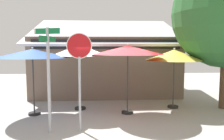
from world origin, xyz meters
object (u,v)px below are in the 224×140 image
Objects in this scene: street_sign_post at (48,70)px; patio_umbrella_ivory_center at (79,51)px; patio_umbrella_crimson_right at (128,51)px; stop_sign at (79,64)px; patio_umbrella_royal_blue_left at (32,54)px; patio_umbrella_mustard_far_right at (174,55)px.

street_sign_post is 2.65m from patio_umbrella_ivory_center.
street_sign_post is at bearing -144.09° from patio_umbrella_crimson_right.
stop_sign reaches higher than patio_umbrella_crimson_right.
patio_umbrella_crimson_right is at bearing 46.02° from stop_sign.
patio_umbrella_crimson_right is (2.52, 1.82, 0.54)m from street_sign_post.
patio_umbrella_royal_blue_left is at bearing 136.89° from stop_sign.
patio_umbrella_crimson_right is at bearing -0.52° from patio_umbrella_royal_blue_left.
stop_sign is at bearing 7.95° from street_sign_post.
stop_sign is 1.10× the size of patio_umbrella_royal_blue_left.
stop_sign reaches higher than patio_umbrella_ivory_center.
patio_umbrella_royal_blue_left is at bearing 179.48° from patio_umbrella_crimson_right.
patio_umbrella_ivory_center is (-0.20, 2.39, 0.36)m from stop_sign.
patio_umbrella_ivory_center is 1.08× the size of patio_umbrella_mustard_far_right.
street_sign_post reaches higher than patio_umbrella_mustard_far_right.
patio_umbrella_crimson_right is (3.49, -0.03, 0.12)m from patio_umbrella_royal_blue_left.
patio_umbrella_royal_blue_left is 0.99× the size of patio_umbrella_crimson_right.
patio_umbrella_ivory_center is 1.00× the size of patio_umbrella_crimson_right.
patio_umbrella_royal_blue_left reaches higher than patio_umbrella_mustard_far_right.
patio_umbrella_crimson_right reaches higher than patio_umbrella_royal_blue_left.
patio_umbrella_crimson_right is at bearing -20.46° from patio_umbrella_ivory_center.
patio_umbrella_mustard_far_right is at bearing 33.56° from stop_sign.
stop_sign is at bearing -146.44° from patio_umbrella_mustard_far_right.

